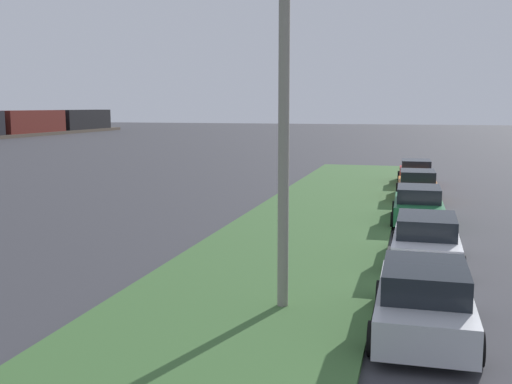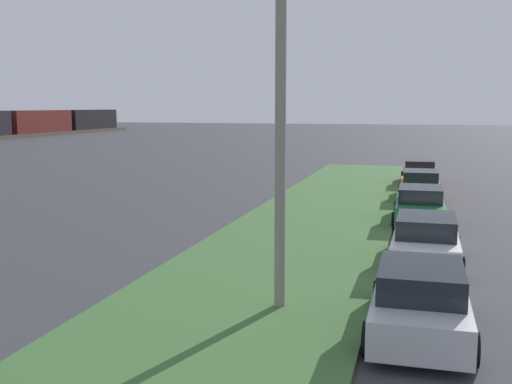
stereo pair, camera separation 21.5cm
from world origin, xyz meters
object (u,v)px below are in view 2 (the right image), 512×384
object	(u,v)px
parked_car_white	(426,241)
parked_car_orange	(420,186)
parked_car_red	(419,173)
parked_car_green	(420,206)
streetlight	(297,114)
parked_car_silver	(420,300)

from	to	relation	value
parked_car_white	parked_car_orange	size ratio (longest dim) A/B	0.99
parked_car_orange	parked_car_red	size ratio (longest dim) A/B	1.00
parked_car_white	parked_car_green	distance (m)	6.39
parked_car_white	streetlight	size ratio (longest dim) A/B	0.57
streetlight	parked_car_red	bearing A→B (deg)	-5.91
parked_car_red	parked_car_white	bearing A→B (deg)	179.17
parked_car_green	streetlight	distance (m)	12.09
parked_car_green	parked_car_orange	xyz separation A→B (m)	(6.17, 0.05, 0.00)
parked_car_green	streetlight	size ratio (longest dim) A/B	0.58
parked_car_white	parked_car_red	bearing A→B (deg)	1.49
parked_car_silver	parked_car_red	bearing A→B (deg)	0.21
parked_car_silver	parked_car_white	bearing A→B (deg)	-1.47
parked_car_red	streetlight	xyz separation A→B (m)	(-23.35, 2.42, 3.67)
parked_car_silver	parked_car_red	size ratio (longest dim) A/B	0.99
parked_car_orange	parked_car_red	world-z (taller)	same
parked_car_white	parked_car_green	bearing A→B (deg)	2.30
parked_car_green	parked_car_silver	bearing A→B (deg)	179.56
streetlight	parked_car_white	bearing A→B (deg)	-29.99
parked_car_silver	parked_car_orange	xyz separation A→B (m)	(18.18, 0.17, 0.00)
parked_car_white	parked_car_green	size ratio (longest dim) A/B	1.00
parked_car_green	streetlight	xyz separation A→B (m)	(-11.23, 2.57, 3.67)
parked_car_green	parked_car_red	bearing A→B (deg)	-0.29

